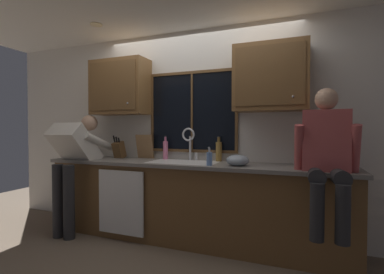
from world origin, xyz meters
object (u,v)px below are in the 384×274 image
object	(u,v)px
person_sitting_on_counter	(327,152)
mixing_bowl	(238,160)
cutting_board	(145,147)
soap_dispenser	(209,158)
bottle_green_glass	(165,150)
knife_block	(119,150)
bottle_tall_clear	(219,151)
person_standing	(74,159)

from	to	relation	value
person_sitting_on_counter	mixing_bowl	bearing A→B (deg)	167.37
cutting_board	soap_dispenser	distance (m)	1.11
soap_dispenser	bottle_green_glass	size ratio (longest dim) A/B	0.66
knife_block	bottle_green_glass	bearing A→B (deg)	6.68
knife_block	bottle_green_glass	xyz separation A→B (m)	(0.66, 0.08, 0.02)
knife_block	bottle_tall_clear	world-z (taller)	knife_block
mixing_bowl	soap_dispenser	size ratio (longest dim) A/B	1.22
person_standing	soap_dispenser	xyz separation A→B (m)	(1.75, 0.09, 0.06)
mixing_bowl	cutting_board	bearing A→B (deg)	167.05
person_sitting_on_counter	cutting_board	xyz separation A→B (m)	(-2.14, 0.49, -0.03)
knife_block	cutting_board	size ratio (longest dim) A/B	1.01
person_sitting_on_counter	soap_dispenser	bearing A→B (deg)	176.28
bottle_tall_clear	cutting_board	bearing A→B (deg)	-179.53
soap_dispenser	bottle_tall_clear	world-z (taller)	bottle_tall_clear
knife_block	soap_dispenser	bearing A→B (deg)	-13.45
person_standing	person_sitting_on_counter	world-z (taller)	person_sitting_on_counter
mixing_bowl	person_standing	bearing A→B (deg)	-174.35
person_standing	bottle_green_glass	xyz separation A→B (m)	(1.03, 0.49, 0.11)
person_standing	soap_dispenser	distance (m)	1.75
person_sitting_on_counter	knife_block	distance (m)	2.52
person_sitting_on_counter	soap_dispenser	xyz separation A→B (m)	(-1.11, 0.07, -0.11)
soap_dispenser	bottle_green_glass	bearing A→B (deg)	150.56
person_standing	cutting_board	world-z (taller)	person_standing
cutting_board	person_standing	bearing A→B (deg)	-145.11
person_sitting_on_counter	bottle_green_glass	bearing A→B (deg)	165.36
person_sitting_on_counter	cutting_board	bearing A→B (deg)	167.17
person_sitting_on_counter	knife_block	bearing A→B (deg)	170.83
soap_dispenser	bottle_tall_clear	distance (m)	0.43
person_sitting_on_counter	bottle_green_glass	size ratio (longest dim) A/B	4.19
knife_block	bottle_tall_clear	xyz separation A→B (m)	(1.36, 0.09, 0.02)
person_standing	soap_dispenser	world-z (taller)	person_standing
person_standing	cutting_board	distance (m)	0.89
person_standing	bottle_green_glass	size ratio (longest dim) A/B	4.97
mixing_bowl	bottle_tall_clear	world-z (taller)	bottle_tall_clear
cutting_board	knife_block	bearing A→B (deg)	-165.96
person_standing	mixing_bowl	bearing A→B (deg)	5.65
knife_block	mixing_bowl	size ratio (longest dim) A/B	1.33
mixing_bowl	bottle_green_glass	bearing A→B (deg)	163.71
bottle_green_glass	bottle_tall_clear	bearing A→B (deg)	1.45
bottle_green_glass	mixing_bowl	bearing A→B (deg)	-16.29
cutting_board	bottle_tall_clear	xyz separation A→B (m)	(1.01, 0.01, -0.03)
person_sitting_on_counter	bottle_tall_clear	distance (m)	1.23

